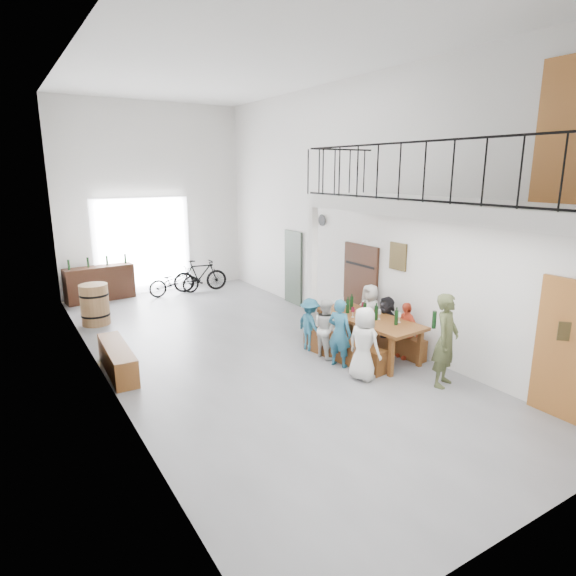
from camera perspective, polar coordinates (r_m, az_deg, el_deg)
floor at (r=9.96m, az=-4.91°, el=-7.32°), size 12.00×12.00×0.00m
room_walls at (r=9.30m, az=-5.37°, el=13.58°), size 12.00×12.00×12.00m
gateway_portal at (r=14.91m, az=-16.83°, el=4.79°), size 2.80×0.08×2.80m
right_wall_decor at (r=9.59m, az=14.72°, el=2.28°), size 0.07×8.28×5.07m
balcony at (r=8.05m, az=18.15°, el=8.72°), size 1.52×5.62×4.00m
tasting_table at (r=9.56m, az=9.48°, el=-3.90°), size 1.09×2.33×0.79m
bench_inner at (r=9.39m, az=6.52°, el=-7.25°), size 0.58×1.95×0.44m
bench_wall at (r=10.09m, az=11.58°, el=-5.98°), size 0.40×1.88×0.43m
tableware at (r=9.55m, az=9.31°, el=-2.46°), size 0.60×1.61×0.35m
side_bench at (r=9.32m, az=-19.57°, el=-7.96°), size 0.45×1.80×0.50m
oak_barrel at (r=12.27m, az=-21.93°, el=-1.82°), size 0.66×0.66×0.98m
serving_counter at (r=14.51m, az=-21.41°, el=0.52°), size 1.89×0.71×0.97m
counter_bottles at (r=14.39m, az=-21.62°, el=2.94°), size 1.59×0.26×0.28m
guest_left_a at (r=8.49m, az=8.98°, el=-6.53°), size 0.55×0.72×1.31m
guest_left_b at (r=8.99m, az=6.13°, el=-5.31°), size 0.47×0.56×1.30m
guest_left_c at (r=9.44m, az=4.51°, el=-4.76°), size 0.46×0.58×1.17m
guest_left_d at (r=9.78m, az=2.62°, el=-4.33°), size 0.42×0.71×1.08m
guest_right_a at (r=9.64m, az=13.74°, el=-4.88°), size 0.32×0.67×1.12m
guest_right_b at (r=9.95m, az=11.52°, el=-4.14°), size 0.45×1.08×1.13m
guest_right_c at (r=10.40m, az=9.64°, el=-2.93°), size 0.41×0.62×1.24m
host_standing at (r=8.53m, az=18.21°, el=-5.91°), size 0.69×0.58×1.61m
potted_plant at (r=11.72m, az=4.14°, el=-2.97°), size 0.47×0.44×0.42m
bicycle_near at (r=14.48m, az=-13.34°, el=0.72°), size 1.55×0.60×0.80m
bicycle_far at (r=14.77m, az=-10.36°, el=1.46°), size 1.67×0.73×0.97m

